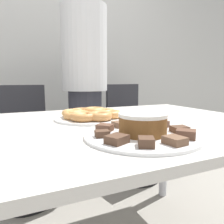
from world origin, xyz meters
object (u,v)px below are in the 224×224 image
at_px(plate_donuts, 91,118).
at_px(plate_cake, 142,136).
at_px(person_standing, 85,84).
at_px(frosted_cake, 143,124).
at_px(office_chair_right, 133,134).
at_px(office_chair_left, 24,146).

bearing_deg(plate_donuts, plate_cake, -84.50).
bearing_deg(person_standing, frosted_cake, -98.40).
height_order(office_chair_right, plate_donuts, office_chair_right).
bearing_deg(frosted_cake, office_chair_left, 105.57).
xyz_separation_m(office_chair_left, frosted_cake, (0.32, -1.16, 0.36)).
xyz_separation_m(plate_cake, frosted_cake, (0.00, 0.00, 0.04)).
distance_m(office_chair_left, plate_donuts, 0.87).
bearing_deg(office_chair_left, plate_donuts, -72.94).
bearing_deg(office_chair_left, person_standing, -5.65).
bearing_deg(person_standing, office_chair_right, 2.00).
bearing_deg(office_chair_right, person_standing, 168.51).
bearing_deg(frosted_cake, office_chair_right, 60.98).
distance_m(office_chair_left, plate_cake, 1.24).
distance_m(office_chair_right, frosted_cake, 1.37).
distance_m(person_standing, plate_cake, 1.16).
bearing_deg(office_chair_left, frosted_cake, -77.97).
bearing_deg(person_standing, plate_cake, -98.40).
height_order(office_chair_right, frosted_cake, office_chair_right).
distance_m(office_chair_right, plate_donuts, 1.06).
bearing_deg(frosted_cake, plate_cake, 0.00).
xyz_separation_m(office_chair_left, plate_donuts, (0.28, -0.76, 0.32)).
bearing_deg(office_chair_right, plate_cake, -132.52).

